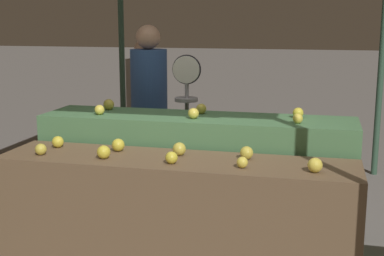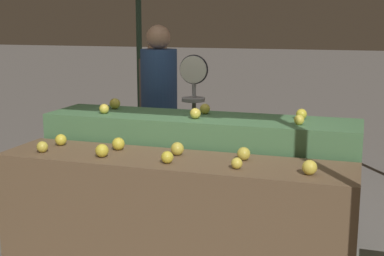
# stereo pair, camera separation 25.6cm
# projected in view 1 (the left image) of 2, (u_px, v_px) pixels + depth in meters

# --- Properties ---
(display_counter_front) EXTENTS (2.37, 0.55, 0.86)m
(display_counter_front) POSITION_uv_depth(u_px,v_px,m) (176.00, 221.00, 3.58)
(display_counter_front) COLOR brown
(display_counter_front) RESTS_ON ground_plane
(display_counter_back) EXTENTS (2.37, 0.55, 1.04)m
(display_counter_back) POSITION_uv_depth(u_px,v_px,m) (197.00, 182.00, 4.13)
(display_counter_back) COLOR #4C7A4C
(display_counter_back) RESTS_ON ground_plane
(apple_front_0) EXTENTS (0.08, 0.08, 0.08)m
(apple_front_0) POSITION_uv_depth(u_px,v_px,m) (41.00, 149.00, 3.59)
(apple_front_0) COLOR gold
(apple_front_0) RESTS_ON display_counter_front
(apple_front_1) EXTENTS (0.09, 0.09, 0.09)m
(apple_front_1) POSITION_uv_depth(u_px,v_px,m) (104.00, 152.00, 3.49)
(apple_front_1) COLOR gold
(apple_front_1) RESTS_ON display_counter_front
(apple_front_2) EXTENTS (0.08, 0.08, 0.08)m
(apple_front_2) POSITION_uv_depth(u_px,v_px,m) (172.00, 158.00, 3.37)
(apple_front_2) COLOR gold
(apple_front_2) RESTS_ON display_counter_front
(apple_front_3) EXTENTS (0.07, 0.07, 0.07)m
(apple_front_3) POSITION_uv_depth(u_px,v_px,m) (242.00, 162.00, 3.28)
(apple_front_3) COLOR yellow
(apple_front_3) RESTS_ON display_counter_front
(apple_front_4) EXTENTS (0.09, 0.09, 0.09)m
(apple_front_4) POSITION_uv_depth(u_px,v_px,m) (315.00, 165.00, 3.18)
(apple_front_4) COLOR yellow
(apple_front_4) RESTS_ON display_counter_front
(apple_front_5) EXTENTS (0.08, 0.08, 0.08)m
(apple_front_5) POSITION_uv_depth(u_px,v_px,m) (58.00, 142.00, 3.80)
(apple_front_5) COLOR gold
(apple_front_5) RESTS_ON display_counter_front
(apple_front_6) EXTENTS (0.09, 0.09, 0.09)m
(apple_front_6) POSITION_uv_depth(u_px,v_px,m) (118.00, 145.00, 3.69)
(apple_front_6) COLOR gold
(apple_front_6) RESTS_ON display_counter_front
(apple_front_7) EXTENTS (0.09, 0.09, 0.09)m
(apple_front_7) POSITION_uv_depth(u_px,v_px,m) (179.00, 149.00, 3.58)
(apple_front_7) COLOR gold
(apple_front_7) RESTS_ON display_counter_front
(apple_front_8) EXTENTS (0.09, 0.09, 0.09)m
(apple_front_8) POSITION_uv_depth(u_px,v_px,m) (247.00, 153.00, 3.48)
(apple_front_8) COLOR gold
(apple_front_8) RESTS_ON display_counter_front
(apple_back_0) EXTENTS (0.08, 0.08, 0.08)m
(apple_back_0) POSITION_uv_depth(u_px,v_px,m) (100.00, 110.00, 4.09)
(apple_back_0) COLOR yellow
(apple_back_0) RESTS_ON display_counter_back
(apple_back_1) EXTENTS (0.08, 0.08, 0.08)m
(apple_back_1) POSITION_uv_depth(u_px,v_px,m) (194.00, 113.00, 3.92)
(apple_back_1) COLOR yellow
(apple_back_1) RESTS_ON display_counter_back
(apple_back_2) EXTENTS (0.07, 0.07, 0.07)m
(apple_back_2) POSITION_uv_depth(u_px,v_px,m) (298.00, 118.00, 3.74)
(apple_back_2) COLOR yellow
(apple_back_2) RESTS_ON display_counter_back
(apple_back_3) EXTENTS (0.09, 0.09, 0.09)m
(apple_back_3) POSITION_uv_depth(u_px,v_px,m) (109.00, 105.00, 4.31)
(apple_back_3) COLOR gold
(apple_back_3) RESTS_ON display_counter_back
(apple_back_4) EXTENTS (0.08, 0.08, 0.08)m
(apple_back_4) POSITION_uv_depth(u_px,v_px,m) (201.00, 109.00, 4.13)
(apple_back_4) COLOR gold
(apple_back_4) RESTS_ON display_counter_back
(apple_back_5) EXTENTS (0.08, 0.08, 0.08)m
(apple_back_5) POSITION_uv_depth(u_px,v_px,m) (298.00, 113.00, 3.95)
(apple_back_5) COLOR gold
(apple_back_5) RESTS_ON display_counter_back
(produce_scale) EXTENTS (0.25, 0.20, 1.46)m
(produce_scale) POSITION_uv_depth(u_px,v_px,m) (187.00, 103.00, 4.59)
(produce_scale) COLOR #99999E
(produce_scale) RESTS_ON ground_plane
(person_vendor_at_scale) EXTENTS (0.46, 0.46, 1.71)m
(person_vendor_at_scale) POSITION_uv_depth(u_px,v_px,m) (149.00, 102.00, 5.02)
(person_vendor_at_scale) COLOR #2D2D38
(person_vendor_at_scale) RESTS_ON ground_plane
(person_customer_left) EXTENTS (0.51, 0.51, 1.55)m
(person_customer_left) POSITION_uv_depth(u_px,v_px,m) (145.00, 103.00, 5.67)
(person_customer_left) COLOR #2D2D38
(person_customer_left) RESTS_ON ground_plane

